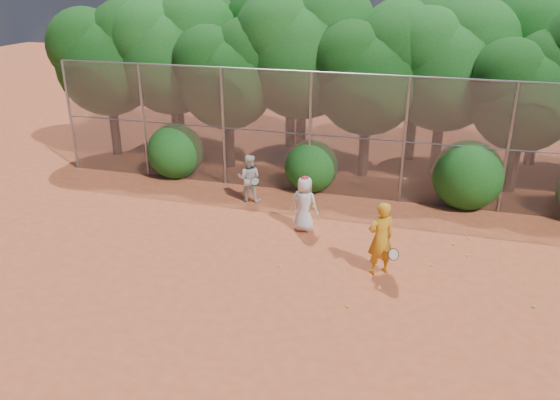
% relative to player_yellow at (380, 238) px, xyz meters
% --- Properties ---
extents(ground, '(80.00, 80.00, 0.00)m').
position_rel_player_yellow_xyz_m(ground, '(-1.87, -1.25, -0.93)').
color(ground, '#A84625').
rests_on(ground, ground).
extents(fence_back, '(20.05, 0.09, 4.03)m').
position_rel_player_yellow_xyz_m(fence_back, '(-1.99, 4.75, 1.12)').
color(fence_back, gray).
rests_on(fence_back, ground).
extents(tree_0, '(4.38, 3.81, 6.00)m').
position_rel_player_yellow_xyz_m(tree_0, '(-11.32, 6.79, 3.00)').
color(tree_0, black).
rests_on(tree_0, ground).
extents(tree_1, '(4.64, 4.03, 6.35)m').
position_rel_player_yellow_xyz_m(tree_1, '(-8.81, 7.29, 3.23)').
color(tree_1, black).
rests_on(tree_1, ground).
extents(tree_2, '(3.99, 3.47, 5.47)m').
position_rel_player_yellow_xyz_m(tree_2, '(-6.32, 6.59, 2.65)').
color(tree_2, black).
rests_on(tree_2, ground).
extents(tree_3, '(4.89, 4.26, 6.70)m').
position_rel_player_yellow_xyz_m(tree_3, '(-3.81, 7.59, 3.46)').
color(tree_3, black).
rests_on(tree_3, ground).
extents(tree_4, '(4.19, 3.64, 5.73)m').
position_rel_player_yellow_xyz_m(tree_4, '(-1.32, 6.99, 2.83)').
color(tree_4, black).
rests_on(tree_4, ground).
extents(tree_5, '(4.51, 3.92, 6.17)m').
position_rel_player_yellow_xyz_m(tree_5, '(1.18, 7.79, 3.12)').
color(tree_5, black).
rests_on(tree_5, ground).
extents(tree_6, '(3.86, 3.36, 5.29)m').
position_rel_player_yellow_xyz_m(tree_6, '(3.68, 6.78, 2.54)').
color(tree_6, black).
rests_on(tree_6, ground).
extents(tree_9, '(4.83, 4.20, 6.62)m').
position_rel_player_yellow_xyz_m(tree_9, '(-9.81, 9.59, 3.41)').
color(tree_9, black).
rests_on(tree_9, ground).
extents(tree_10, '(5.15, 4.48, 7.06)m').
position_rel_player_yellow_xyz_m(tree_10, '(-4.81, 9.80, 3.70)').
color(tree_10, black).
rests_on(tree_10, ground).
extents(tree_11, '(4.64, 4.03, 6.35)m').
position_rel_player_yellow_xyz_m(tree_11, '(0.19, 9.39, 3.23)').
color(tree_11, black).
rests_on(tree_11, ground).
extents(tree_12, '(5.02, 4.37, 6.88)m').
position_rel_player_yellow_xyz_m(tree_12, '(4.69, 9.99, 3.58)').
color(tree_12, black).
rests_on(tree_12, ground).
extents(bush_0, '(2.00, 2.00, 2.00)m').
position_rel_player_yellow_xyz_m(bush_0, '(-7.87, 5.05, 0.07)').
color(bush_0, '#124B14').
rests_on(bush_0, ground).
extents(bush_1, '(1.80, 1.80, 1.80)m').
position_rel_player_yellow_xyz_m(bush_1, '(-2.87, 5.05, -0.03)').
color(bush_1, '#124B14').
rests_on(bush_1, ground).
extents(bush_2, '(2.20, 2.20, 2.20)m').
position_rel_player_yellow_xyz_m(bush_2, '(2.13, 5.05, 0.17)').
color(bush_2, '#124B14').
rests_on(bush_2, ground).
extents(player_yellow, '(0.93, 0.76, 1.87)m').
position_rel_player_yellow_xyz_m(player_yellow, '(0.00, 0.00, 0.00)').
color(player_yellow, orange).
rests_on(player_yellow, ground).
extents(player_teen, '(0.87, 0.66, 1.64)m').
position_rel_player_yellow_xyz_m(player_teen, '(-2.32, 1.84, -0.12)').
color(player_teen, silver).
rests_on(player_teen, ground).
extents(player_white, '(0.86, 0.74, 1.55)m').
position_rel_player_yellow_xyz_m(player_white, '(-4.54, 3.48, -0.16)').
color(player_white, silver).
rests_on(player_white, ground).
extents(ball_0, '(0.07, 0.07, 0.07)m').
position_rel_player_yellow_xyz_m(ball_0, '(1.26, 0.68, -0.90)').
color(ball_0, '#B6D126').
rests_on(ball_0, ground).
extents(ball_1, '(0.07, 0.07, 0.07)m').
position_rel_player_yellow_xyz_m(ball_1, '(2.21, 2.50, -0.90)').
color(ball_1, '#B6D126').
rests_on(ball_1, ground).
extents(ball_2, '(0.07, 0.07, 0.07)m').
position_rel_player_yellow_xyz_m(ball_2, '(-0.46, -1.74, -0.90)').
color(ball_2, '#B6D126').
rests_on(ball_2, ground).
extents(ball_3, '(0.07, 0.07, 0.07)m').
position_rel_player_yellow_xyz_m(ball_3, '(3.48, -0.62, -0.90)').
color(ball_3, '#B6D126').
rests_on(ball_3, ground).
extents(ball_4, '(0.07, 0.07, 0.07)m').
position_rel_player_yellow_xyz_m(ball_4, '(-2.39, -0.43, -0.90)').
color(ball_4, '#B6D126').
rests_on(ball_4, ground).
extents(ball_5, '(0.07, 0.07, 0.07)m').
position_rel_player_yellow_xyz_m(ball_5, '(2.14, 1.47, -0.90)').
color(ball_5, '#B6D126').
rests_on(ball_5, ground).
extents(ball_6, '(0.07, 0.07, 0.07)m').
position_rel_player_yellow_xyz_m(ball_6, '(1.79, 2.01, -0.90)').
color(ball_6, '#B6D126').
rests_on(ball_6, ground).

